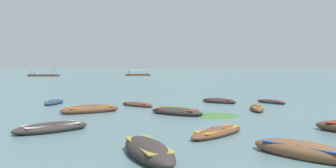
{
  "coord_description": "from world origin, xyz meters",
  "views": [
    {
      "loc": [
        0.43,
        -4.34,
        3.13
      ],
      "look_at": [
        0.33,
        49.72,
        0.59
      ],
      "focal_mm": 37.29,
      "sensor_mm": 36.0,
      "label": 1
    }
  ],
  "objects": [
    {
      "name": "rowboat_7",
      "position": [
        -5.0,
        19.8,
        0.21
      ],
      "size": [
        4.29,
        3.37,
        0.69
      ],
      "color": "brown",
      "rests_on": "ground"
    },
    {
      "name": "weed_patch_1",
      "position": [
        0.91,
        22.97,
        0.0
      ],
      "size": [
        3.5,
        2.9,
        0.14
      ],
      "primitive_type": "ellipsoid",
      "rotation": [
        0.0,
        0.0,
        2.77
      ],
      "color": "#477033",
      "rests_on": "ground"
    },
    {
      "name": "rowboat_10",
      "position": [
        1.01,
        18.76,
        0.19
      ],
      "size": [
        3.99,
        3.22,
        0.61
      ],
      "color": "#2D2826",
      "rests_on": "ground"
    },
    {
      "name": "rowboat_4",
      "position": [
        -2.06,
        23.73,
        0.14
      ],
      "size": [
        3.15,
        2.83,
        0.45
      ],
      "color": "#4C3323",
      "rests_on": "ground"
    },
    {
      "name": "rowboat_11",
      "position": [
        6.96,
        21.12,
        0.16
      ],
      "size": [
        1.48,
        3.64,
        0.5
      ],
      "color": "brown",
      "rests_on": "ground"
    },
    {
      "name": "rowboat_8",
      "position": [
        2.72,
        11.61,
        0.15
      ],
      "size": [
        3.31,
        3.6,
        0.48
      ],
      "color": "brown",
      "rests_on": "ground"
    },
    {
      "name": "weed_patch_5",
      "position": [
        3.66,
        18.1,
        0.0
      ],
      "size": [
        3.98,
        4.05,
        0.14
      ],
      "primitive_type": "ellipsoid",
      "rotation": [
        0.0,
        0.0,
        0.97
      ],
      "color": "#38662D",
      "rests_on": "ground"
    },
    {
      "name": "ferry_0",
      "position": [
        -44.2,
        120.74,
        0.45
      ],
      "size": [
        10.89,
        4.13,
        2.54
      ],
      "color": "#4C3323",
      "rests_on": "ground"
    },
    {
      "name": "rowboat_0",
      "position": [
        -5.29,
        12.57,
        0.18
      ],
      "size": [
        3.71,
        3.35,
        0.58
      ],
      "color": "#2D2826",
      "rests_on": "ground"
    },
    {
      "name": "rowboat_9",
      "position": [
        -9.37,
        25.5,
        0.16
      ],
      "size": [
        1.31,
        3.26,
        0.49
      ],
      "color": "navy",
      "rests_on": "ground"
    },
    {
      "name": "rowboat_5",
      "position": [
        4.94,
        26.38,
        0.18
      ],
      "size": [
        3.28,
        2.77,
        0.56
      ],
      "color": "#2D2826",
      "rests_on": "ground"
    },
    {
      "name": "rowboat_3",
      "position": [
        9.49,
        26.12,
        0.13
      ],
      "size": [
        2.33,
        2.95,
        0.41
      ],
      "color": "#2D2826",
      "rests_on": "ground"
    },
    {
      "name": "ground_plane",
      "position": [
        0.0,
        1500.0,
        0.0
      ],
      "size": [
        6000.0,
        6000.0,
        0.0
      ],
      "primitive_type": "plane",
      "color": "slate"
    },
    {
      "name": "mountain_2",
      "position": [
        -10.36,
        2287.0,
        167.4
      ],
      "size": [
        1160.47,
        1160.47,
        334.8
      ],
      "primitive_type": "cone",
      "color": "#56665B",
      "rests_on": "ground"
    },
    {
      "name": "ferry_1",
      "position": [
        -11.21,
        130.39,
        0.45
      ],
      "size": [
        9.79,
        5.37,
        2.54
      ],
      "color": "#4C3323",
      "rests_on": "ground"
    },
    {
      "name": "mountain_1",
      "position": [
        -1115.57,
        2482.1,
        156.36
      ],
      "size": [
        1102.32,
        1102.32,
        312.72
      ],
      "primitive_type": "cone",
      "color": "slate",
      "rests_on": "ground"
    },
    {
      "name": "rowboat_2",
      "position": [
        -0.26,
        7.71,
        0.23
      ],
      "size": [
        2.68,
        4.34,
        0.74
      ],
      "color": "#2D2826",
      "rests_on": "ground"
    },
    {
      "name": "rowboat_1",
      "position": [
        5.16,
        7.72,
        0.22
      ],
      "size": [
        3.5,
        3.59,
        0.71
      ],
      "color": "brown",
      "rests_on": "ground"
    }
  ]
}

